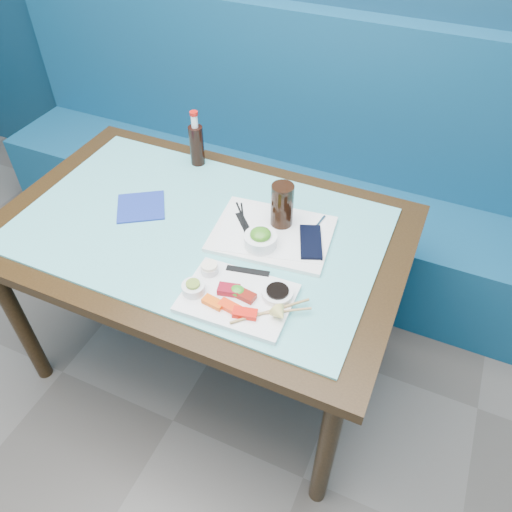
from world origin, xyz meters
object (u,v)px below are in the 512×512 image
at_px(serving_tray, 272,234).
at_px(seaweed_bowl, 260,240).
at_px(dining_table, 201,247).
at_px(cola_bottle_body, 197,145).
at_px(cola_glass, 282,205).
at_px(booth_bench, 285,186).
at_px(sashimi_plate, 237,298).
at_px(blue_napkin, 141,207).

distance_m(serving_tray, seaweed_bowl, 0.08).
relative_size(dining_table, cola_bottle_body, 8.85).
xyz_separation_m(serving_tray, seaweed_bowl, (-0.01, -0.07, 0.03)).
xyz_separation_m(dining_table, cola_glass, (0.26, 0.12, 0.18)).
height_order(booth_bench, sashimi_plate, booth_bench).
bearing_deg(sashimi_plate, cola_bottle_body, 125.45).
xyz_separation_m(booth_bench, dining_table, (0.00, -0.84, 0.29)).
bearing_deg(booth_bench, sashimi_plate, -76.33).
bearing_deg(seaweed_bowl, cola_bottle_body, 140.11).
distance_m(seaweed_bowl, blue_napkin, 0.48).
xyz_separation_m(cola_bottle_body, blue_napkin, (-0.05, -0.33, -0.08)).
bearing_deg(sashimi_plate, cola_glass, 88.89).
height_order(serving_tray, seaweed_bowl, seaweed_bowl).
bearing_deg(booth_bench, cola_glass, -70.52).
relative_size(booth_bench, cola_glass, 19.43).
relative_size(booth_bench, dining_table, 2.14).
distance_m(dining_table, seaweed_bowl, 0.27).
bearing_deg(dining_table, cola_glass, 24.55).
xyz_separation_m(seaweed_bowl, cola_bottle_body, (-0.43, 0.36, 0.04)).
height_order(sashimi_plate, blue_napkin, sashimi_plate).
distance_m(cola_bottle_body, blue_napkin, 0.34).
relative_size(serving_tray, cola_bottle_body, 2.45).
xyz_separation_m(booth_bench, cola_glass, (0.26, -0.72, 0.47)).
distance_m(dining_table, cola_glass, 0.34).
xyz_separation_m(booth_bench, blue_napkin, (-0.24, -0.83, 0.39)).
distance_m(cola_glass, blue_napkin, 0.51).
bearing_deg(serving_tray, blue_napkin, 179.70).
xyz_separation_m(seaweed_bowl, cola_glass, (0.02, 0.13, 0.06)).
relative_size(dining_table, blue_napkin, 8.55).
distance_m(dining_table, sashimi_plate, 0.37).
bearing_deg(seaweed_bowl, sashimi_plate, -83.14).
distance_m(cola_glass, cola_bottle_body, 0.50).
distance_m(sashimi_plate, serving_tray, 0.30).
relative_size(serving_tray, cola_glass, 2.51).
bearing_deg(sashimi_plate, booth_bench, 101.36).
xyz_separation_m(booth_bench, cola_bottle_body, (-0.19, -0.50, 0.46)).
xyz_separation_m(booth_bench, sashimi_plate, (0.26, -1.08, 0.39)).
height_order(sashimi_plate, seaweed_bowl, seaweed_bowl).
bearing_deg(cola_bottle_body, dining_table, -60.99).
bearing_deg(serving_tray, booth_bench, 101.09).
height_order(dining_table, sashimi_plate, sashimi_plate).
bearing_deg(booth_bench, blue_napkin, -106.04).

